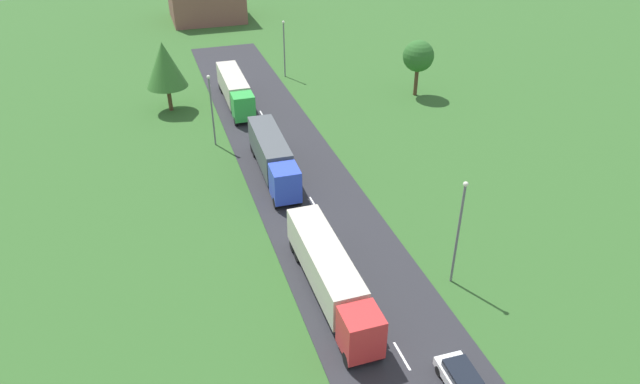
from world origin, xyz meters
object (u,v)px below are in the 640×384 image
Objects in this scene: lamppost_second at (459,228)px; lamppost_third at (212,107)px; lamppost_fourth at (284,46)px; truck_third at (273,156)px; car_third at (463,381)px; truck_second at (330,274)px; truck_fourth at (235,89)px; tree_birch at (165,65)px; tree_maple at (418,56)px.

lamppost_second reaches higher than lamppost_third.
lamppost_fourth is at bearing 90.66° from lamppost_second.
car_third is (4.44, -28.22, -1.37)m from truck_third.
truck_second is 18.17m from truck_third.
tree_birch reaches higher than truck_fourth.
tree_birch is (-16.17, -7.05, 1.35)m from lamppost_fourth.
truck_second is 1.79× the size of lamppost_fourth.
truck_third is 1.64× the size of lamppost_third.
truck_fourth is 11.75m from lamppost_fourth.
tree_maple is at bearing -9.45° from truck_fourth.
truck_third is 21.23m from tree_birch.
tree_maple reaches higher than truck_second.
lamppost_third reaches higher than truck_fourth.
car_third is 46.70m from tree_maple.
lamppost_fourth is at bearing 79.19° from truck_second.
tree_birch reaches higher than truck_third.
truck_third is 26.89m from tree_maple.
truck_third is at bearing -89.35° from truck_fourth.
tree_birch reaches higher than lamppost_fourth.
lamppost_third is at bearing -71.55° from tree_birch.
tree_birch is at bearing 171.31° from tree_maple.
car_third is at bearing -76.50° from lamppost_third.
lamppost_second is (4.25, 8.94, 3.94)m from car_third.
truck_second is 11.21m from car_third.
tree_birch is 30.70m from tree_maple.
lamppost_third is 1.10× the size of tree_maple.
lamppost_third is at bearing 115.25° from lamppost_second.
car_third is 10.66m from lamppost_second.
car_third is 54.85m from lamppost_fourth.
tree_maple reaches higher than car_third.
tree_birch is (-7.66, 37.51, 3.59)m from truck_second.
lamppost_third is 1.01× the size of lamppost_fourth.
car_third is 0.54× the size of lamppost_fourth.
car_third is at bearing -81.06° from truck_third.
truck_second is 26.93m from lamppost_third.
truck_fourth is 46.92m from car_third.
truck_fourth is 1.70× the size of lamppost_third.
lamppost_third is (-4.00, 26.53, 2.30)m from truck_second.
tree_birch is at bearing 104.67° from car_third.
tree_birch is (-7.80, 0.89, 3.58)m from truck_fourth.
truck_second is 9.49m from lamppost_second.
lamppost_second is 30.56m from lamppost_third.
truck_fourth is 8.63m from tree_birch.
truck_third is 27.71m from lamppost_fourth.
truck_second is 1.76× the size of lamppost_third.
lamppost_fourth is (8.51, 44.56, 2.25)m from truck_second.
truck_fourth is 1.58× the size of tree_birch.
lamppost_third reaches higher than truck_second.
tree_maple is at bearing 67.37° from car_third.
truck_second is at bearing -81.43° from lamppost_third.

